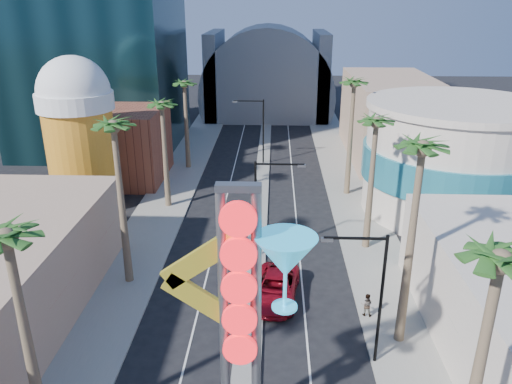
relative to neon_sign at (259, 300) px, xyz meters
name	(u,v)px	position (x,y,z in m)	size (l,w,h in m)	color
sidewalk_west	(173,188)	(-10.32, 32.04, -7.23)	(5.00, 100.00, 0.15)	gray
sidewalk_east	(350,190)	(8.68, 32.04, -7.23)	(5.00, 100.00, 0.15)	gray
median	(262,179)	(-0.82, 35.04, -7.23)	(1.60, 84.00, 0.15)	gray
brick_filler_west	(119,144)	(-16.82, 35.04, -3.31)	(10.00, 10.00, 8.00)	brown
filler_east	(390,118)	(15.18, 45.04, -2.31)	(10.00, 20.00, 10.00)	tan
beer_mug	(79,128)	(-17.82, 27.04, 0.54)	(7.00, 7.00, 14.50)	orange
turquoise_building	(453,159)	(17.18, 27.04, -2.06)	(16.60, 16.60, 10.60)	beige
canopy	(267,90)	(-0.82, 69.04, -3.00)	(22.00, 16.00, 22.00)	slate
neon_sign	(259,300)	(0.00, 0.00, 0.00)	(6.53, 2.60, 12.55)	gray
streetlight_0	(263,201)	(-0.27, 17.04, -2.43)	(3.79, 0.25, 8.00)	black
streetlight_1	(259,125)	(-1.36, 41.04, -2.43)	(3.79, 0.25, 8.00)	black
streetlight_2	(373,289)	(5.91, 5.04, -2.47)	(3.45, 0.25, 8.00)	black
palm_0	(9,252)	(-9.82, -0.96, 2.62)	(2.40, 2.40, 11.70)	brown
palm_1	(114,137)	(-9.82, 13.04, 3.52)	(2.40, 2.40, 12.70)	brown
palm_2	(162,112)	(-9.82, 27.04, 2.17)	(2.40, 2.40, 11.20)	brown
palm_3	(185,89)	(-9.82, 39.04, 2.17)	(2.40, 2.40, 11.20)	brown
palm_4	(497,278)	(8.18, -2.96, 3.07)	(2.40, 2.40, 12.20)	brown
palm_5	(421,162)	(8.18, 7.04, 3.96)	(2.40, 2.40, 13.20)	brown
palm_6	(376,130)	(8.18, 19.04, 2.62)	(2.40, 2.40, 11.70)	brown
palm_7	(354,91)	(8.18, 31.04, 3.52)	(2.40, 2.40, 12.70)	brown
red_pickup	(276,288)	(0.80, 11.28, -6.45)	(2.83, 6.14, 1.71)	maroon
pedestrian_b	(367,305)	(6.60, 9.37, -6.38)	(0.76, 0.59, 1.56)	gray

